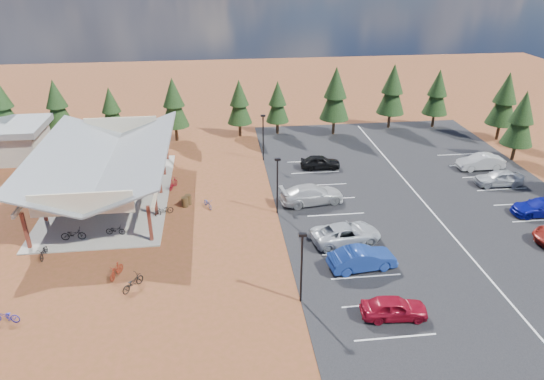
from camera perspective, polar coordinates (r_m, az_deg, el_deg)
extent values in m
plane|color=brown|center=(40.38, -6.09, -4.44)|extent=(140.00, 140.00, 0.00)
cube|color=black|center=(46.72, 17.12, -1.02)|extent=(27.00, 44.00, 0.04)
cube|color=gray|center=(47.63, -18.39, -0.63)|extent=(10.60, 18.60, 0.10)
cube|color=maroon|center=(41.12, -26.99, -4.27)|extent=(0.25, 0.25, 3.00)
cube|color=maroon|center=(44.60, -25.37, -1.56)|extent=(0.25, 0.25, 3.00)
cube|color=maroon|center=(48.19, -23.99, 0.74)|extent=(0.25, 0.25, 3.00)
cube|color=maroon|center=(51.88, -22.81, 2.73)|extent=(0.25, 0.25, 3.00)
cube|color=maroon|center=(55.64, -21.78, 4.44)|extent=(0.25, 0.25, 3.00)
cube|color=maroon|center=(38.77, -14.17, -3.82)|extent=(0.25, 0.25, 3.00)
cube|color=maroon|center=(42.44, -13.58, -1.00)|extent=(0.25, 0.25, 3.00)
cube|color=maroon|center=(46.21, -13.08, 1.37)|extent=(0.25, 0.25, 3.00)
cube|color=maroon|center=(50.04, -12.66, 3.37)|extent=(0.25, 0.25, 3.00)
cube|color=maroon|center=(53.92, -12.30, 5.09)|extent=(0.25, 0.25, 3.00)
cube|color=beige|center=(47.75, -24.77, 2.34)|extent=(0.22, 18.00, 0.35)
cube|color=beige|center=(45.57, -12.77, 3.11)|extent=(0.22, 18.00, 0.35)
cube|color=slate|center=(46.80, -22.54, 3.51)|extent=(5.85, 19.40, 2.13)
cube|color=slate|center=(45.52, -15.51, 3.99)|extent=(5.85, 19.40, 2.13)
cube|color=beige|center=(38.14, -21.50, -1.54)|extent=(7.50, 0.15, 1.80)
cube|color=beige|center=(54.40, -17.34, 7.26)|extent=(7.50, 0.15, 1.80)
cylinder|color=black|center=(31.01, 3.49, -9.30)|extent=(0.14, 0.14, 5.00)
cube|color=black|center=(29.60, 3.62, -5.28)|extent=(0.50, 0.25, 0.18)
cylinder|color=black|center=(41.24, 0.63, 0.35)|extent=(0.14, 0.14, 5.00)
cube|color=black|center=(40.19, 0.65, 3.63)|extent=(0.50, 0.25, 0.18)
cylinder|color=black|center=(52.23, -1.05, 6.07)|extent=(0.14, 0.14, 5.00)
cube|color=black|center=(51.40, -1.07, 8.74)|extent=(0.50, 0.25, 0.18)
cylinder|color=#402D16|center=(44.25, -9.83, -1.12)|extent=(0.60, 0.60, 0.90)
cylinder|color=#402D16|center=(43.89, -10.22, -1.40)|extent=(0.60, 0.60, 0.90)
cylinder|color=#382314|center=(64.60, -28.55, 5.42)|extent=(0.36, 0.36, 2.02)
cone|color=black|center=(63.65, -29.21, 8.30)|extent=(3.55, 3.55, 4.85)
cylinder|color=#382314|center=(63.73, -23.42, 6.13)|extent=(0.36, 0.36, 1.81)
cone|color=black|center=(62.86, -23.91, 8.76)|extent=(3.19, 3.19, 4.35)
cone|color=black|center=(62.41, -24.22, 10.33)|extent=(2.46, 2.46, 3.26)
cylinder|color=#382314|center=(61.05, -17.96, 6.11)|extent=(0.36, 0.36, 1.62)
cone|color=black|center=(60.22, -18.32, 8.57)|extent=(2.85, 2.85, 3.89)
cone|color=black|center=(59.78, -18.54, 10.05)|extent=(2.21, 2.21, 2.92)
cylinder|color=#382314|center=(59.67, -11.18, 6.58)|extent=(0.36, 0.36, 1.87)
cone|color=black|center=(58.71, -11.45, 9.50)|extent=(3.29, 3.29, 4.48)
cone|color=black|center=(58.21, -11.61, 11.26)|extent=(2.54, 2.54, 3.36)
cylinder|color=#382314|center=(60.26, -3.78, 7.15)|extent=(0.36, 0.36, 1.71)
cone|color=black|center=(59.38, -3.86, 9.80)|extent=(3.01, 3.01, 4.11)
cone|color=black|center=(58.92, -3.91, 11.40)|extent=(2.33, 2.33, 3.08)
cylinder|color=#382314|center=(60.92, 0.64, 7.37)|extent=(0.36, 0.36, 1.62)
cone|color=black|center=(60.09, 0.66, 9.87)|extent=(2.86, 2.86, 3.90)
cone|color=black|center=(59.65, 0.66, 11.36)|extent=(2.21, 2.21, 2.92)
cylinder|color=#382314|center=(61.12, 7.24, 7.44)|extent=(0.36, 0.36, 2.05)
cone|color=black|center=(60.10, 7.43, 10.58)|extent=(3.61, 3.61, 4.92)
cone|color=black|center=(59.59, 7.54, 12.48)|extent=(2.79, 2.79, 3.69)
cylinder|color=#382314|center=(64.82, 13.60, 7.98)|extent=(0.36, 0.36, 2.00)
cone|color=black|center=(63.88, 13.92, 10.88)|extent=(3.52, 3.52, 4.80)
cone|color=black|center=(63.40, 14.12, 12.62)|extent=(2.72, 2.72, 3.60)
cylinder|color=#382314|center=(66.69, 18.42, 7.80)|extent=(0.36, 0.36, 1.82)
cone|color=black|center=(65.85, 18.80, 10.35)|extent=(3.21, 3.21, 4.38)
cone|color=black|center=(65.42, 19.03, 11.88)|extent=(2.48, 2.48, 3.28)
cylinder|color=#382314|center=(58.98, 26.54, 4.02)|extent=(0.36, 0.36, 1.88)
cone|color=black|center=(57.99, 27.17, 6.94)|extent=(3.32, 3.32, 4.52)
cone|color=black|center=(57.49, 27.55, 8.70)|extent=(2.56, 2.56, 3.39)
cylinder|color=#382314|center=(64.95, 25.04, 6.26)|extent=(0.36, 0.36, 1.99)
cone|color=black|center=(64.01, 25.62, 9.09)|extent=(3.51, 3.51, 4.78)
cone|color=black|center=(63.54, 25.97, 10.80)|extent=(2.71, 2.71, 3.59)
imported|color=black|center=(41.20, -22.34, -4.83)|extent=(1.91, 0.68, 1.00)
imported|color=gray|center=(47.45, -22.03, -0.63)|extent=(1.71, 0.87, 0.99)
imported|color=navy|center=(50.66, -20.68, 1.21)|extent=(1.68, 1.05, 0.83)
imported|color=maroon|center=(53.49, -20.30, 2.69)|extent=(1.70, 0.54, 1.01)
imported|color=black|center=(40.83, -17.94, -4.49)|extent=(1.62, 0.75, 0.82)
imported|color=gray|center=(46.71, -17.58, -0.38)|extent=(1.52, 0.88, 0.88)
imported|color=navy|center=(48.00, -13.94, 0.86)|extent=(1.79, 0.84, 0.90)
imported|color=maroon|center=(51.06, -14.41, 2.42)|extent=(1.67, 0.58, 0.99)
imported|color=black|center=(40.06, -25.27, -6.62)|extent=(0.65, 1.73, 0.90)
imported|color=navy|center=(34.70, -28.89, -12.87)|extent=(1.88, 0.93, 0.94)
imported|color=maroon|center=(35.95, -17.84, -9.00)|extent=(1.05, 1.77, 1.02)
imported|color=black|center=(34.48, -16.07, -10.41)|extent=(1.66, 1.95, 1.01)
imported|color=navy|center=(43.42, -7.56, -1.56)|extent=(1.14, 1.68, 0.84)
imported|color=maroon|center=(47.41, -11.53, 0.76)|extent=(1.08, 1.83, 1.06)
imported|color=black|center=(42.87, -12.59, -2.34)|extent=(1.80, 1.31, 0.90)
imported|color=maroon|center=(31.71, 14.17, -13.27)|extent=(4.23, 1.97, 1.40)
imported|color=navy|center=(35.46, 10.57, -7.94)|extent=(5.05, 2.27, 1.61)
imported|color=#B1B5BA|center=(38.26, 8.70, -5.08)|extent=(5.83, 3.37, 1.53)
imported|color=#B8B8B8|center=(43.77, 4.72, -0.50)|extent=(6.03, 3.12, 1.67)
imported|color=black|center=(50.98, 5.71, 3.29)|extent=(4.23, 1.94, 1.41)
imported|color=#0C1290|center=(47.74, 29.05, -1.76)|extent=(4.95, 2.17, 1.42)
imported|color=#B2B6BA|center=(51.86, 25.13, 1.30)|extent=(4.60, 1.99, 1.54)
imported|color=#BABABA|center=(55.00, 23.32, 3.05)|extent=(4.78, 1.68, 1.57)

